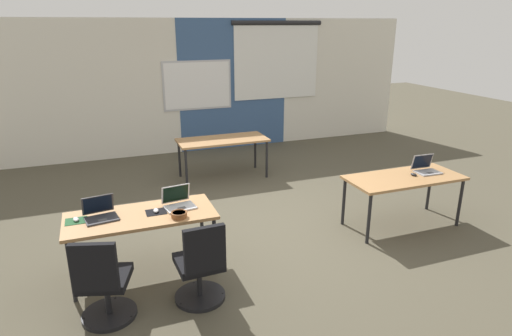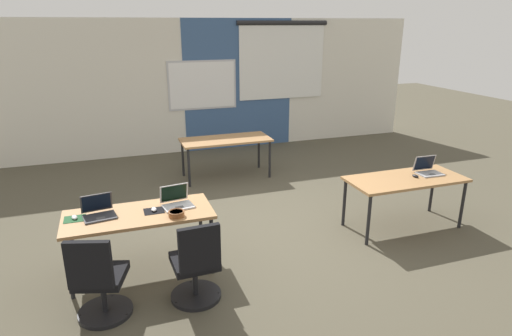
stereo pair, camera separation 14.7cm
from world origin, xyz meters
name	(u,v)px [view 2 (the right image)]	position (x,y,z in m)	size (l,w,h in m)	color
ground_plane	(268,226)	(0.00, 0.00, 0.00)	(24.00, 24.00, 0.00)	#4C4738
back_wall_assembly	(202,86)	(0.04, 4.20, 1.41)	(10.00, 0.27, 2.80)	silver
desk_near_left	(139,218)	(-1.75, -0.60, 0.66)	(1.60, 0.70, 0.72)	#A37547
desk_near_right	(405,182)	(1.75, -0.60, 0.66)	(1.60, 0.70, 0.72)	#A37547
desk_far_center	(226,142)	(0.00, 2.20, 0.66)	(1.60, 0.70, 0.72)	#A37547
laptop_near_left_inner	(177,202)	(-1.32, -0.53, 0.77)	(0.37, 0.33, 0.23)	silver
mousepad_near_left_inner	(154,211)	(-1.58, -0.60, 0.72)	(0.22, 0.19, 0.00)	black
mouse_near_left_inner	(154,209)	(-1.58, -0.60, 0.74)	(0.07, 0.11, 0.03)	silver
chair_near_left_inner	(196,269)	(-1.28, -1.37, 0.38)	(0.52, 0.55, 0.92)	black
laptop_near_left_end	(99,212)	(-2.16, -0.54, 0.77)	(0.37, 0.34, 0.23)	#333338
mousepad_near_left_end	(75,219)	(-2.40, -0.53, 0.72)	(0.22, 0.19, 0.00)	#23512D
mouse_near_left_end	(74,217)	(-2.40, -0.53, 0.74)	(0.07, 0.11, 0.03)	silver
chair_near_left_end	(99,284)	(-2.20, -1.34, 0.38)	(0.55, 0.60, 0.92)	black
laptop_near_right_end	(428,170)	(2.15, -0.54, 0.77)	(0.34, 0.29, 0.23)	#9E9EA3
mouse_near_right_end	(415,176)	(1.89, -0.61, 0.74)	(0.07, 0.11, 0.03)	black
snack_bowl	(176,213)	(-1.37, -0.82, 0.76)	(0.18, 0.18, 0.06)	brown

